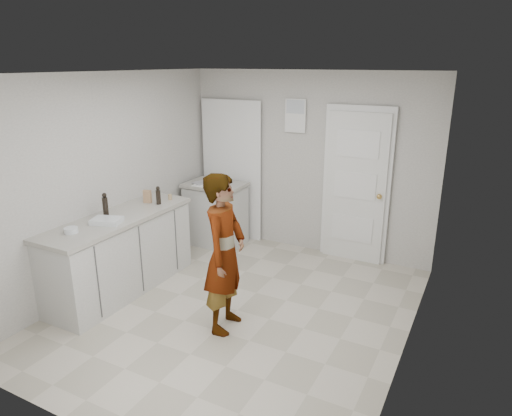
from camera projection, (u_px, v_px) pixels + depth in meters
The scene contains 12 objects.
ground at pixel (237, 310), 5.00m from camera, with size 4.00×4.00×0.00m, color #A9A28E.
room_shell at pixel (295, 179), 6.41m from camera, with size 4.00×4.00×4.00m.
main_counter at pixel (121, 256), 5.34m from camera, with size 0.64×1.96×0.93m.
side_counter at pixel (216, 216), 6.73m from camera, with size 0.84×0.61×0.93m.
person at pixel (225, 254), 4.46m from camera, with size 0.59×0.39×1.62m, color silver.
cake_mix_box at pixel (147, 196), 5.65m from camera, with size 0.10×0.04×0.16m, color #AA7F55.
spice_jar at pixel (170, 197), 5.78m from camera, with size 0.05×0.05×0.07m, color tan.
oil_cruet_a at pixel (158, 196), 5.58m from camera, with size 0.06×0.06×0.23m.
oil_cruet_b at pixel (105, 205), 5.13m from camera, with size 0.06×0.06×0.28m.
baking_dish at pixel (107, 221), 4.95m from camera, with size 0.36×0.31×0.05m.
egg_bowl at pixel (71, 230), 4.67m from camera, with size 0.14×0.14×0.05m.
papers at pixel (204, 184), 6.50m from camera, with size 0.23×0.30×0.01m, color white.
Camera 1 is at (2.23, -3.82, 2.61)m, focal length 32.00 mm.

